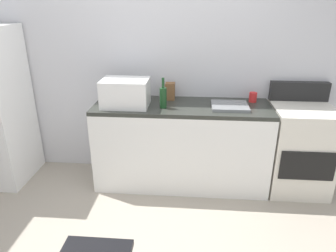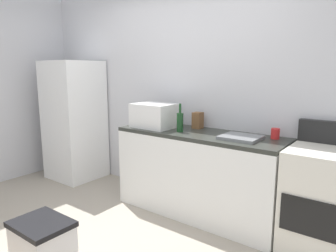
{
  "view_description": "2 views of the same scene",
  "coord_description": "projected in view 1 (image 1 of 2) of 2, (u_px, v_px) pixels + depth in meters",
  "views": [
    {
      "loc": [
        0.4,
        -1.8,
        1.9
      ],
      "look_at": [
        0.19,
        0.81,
        0.83
      ],
      "focal_mm": 33.15,
      "sensor_mm": 36.0,
      "label": 1
    },
    {
      "loc": [
        1.94,
        -1.53,
        1.55
      ],
      "look_at": [
        0.26,
        0.7,
        1.04
      ],
      "focal_mm": 33.06,
      "sensor_mm": 36.0,
      "label": 2
    }
  ],
  "objects": [
    {
      "name": "knife_block",
      "position": [
        170.0,
        91.0,
        3.3
      ],
      "size": [
        0.1,
        0.1,
        0.18
      ],
      "primitive_type": "cube",
      "color": "brown",
      "rests_on": "kitchen_counter"
    },
    {
      "name": "microwave",
      "position": [
        126.0,
        93.0,
        3.08
      ],
      "size": [
        0.46,
        0.34,
        0.27
      ],
      "primitive_type": "cube",
      "color": "white",
      "rests_on": "kitchen_counter"
    },
    {
      "name": "coffee_mug",
      "position": [
        253.0,
        97.0,
        3.23
      ],
      "size": [
        0.08,
        0.08,
        0.1
      ],
      "primitive_type": "cylinder",
      "color": "red",
      "rests_on": "kitchen_counter"
    },
    {
      "name": "sink_basin",
      "position": [
        230.0,
        106.0,
        3.07
      ],
      "size": [
        0.36,
        0.32,
        0.03
      ],
      "primitive_type": "cube",
      "color": "slate",
      "rests_on": "kitchen_counter"
    },
    {
      "name": "wall_back",
      "position": [
        156.0,
        59.0,
        3.34
      ],
      "size": [
        5.0,
        0.1,
        2.6
      ],
      "primitive_type": "cube",
      "color": "silver",
      "rests_on": "ground_plane"
    },
    {
      "name": "wine_bottle",
      "position": [
        163.0,
        97.0,
        3.03
      ],
      "size": [
        0.07,
        0.07,
        0.3
      ],
      "color": "#193F1E",
      "rests_on": "kitchen_counter"
    },
    {
      "name": "kitchen_counter",
      "position": [
        181.0,
        145.0,
        3.32
      ],
      "size": [
        1.8,
        0.6,
        0.9
      ],
      "color": "white",
      "rests_on": "ground_plane"
    },
    {
      "name": "stove_oven",
      "position": [
        298.0,
        147.0,
        3.23
      ],
      "size": [
        0.6,
        0.61,
        1.1
      ],
      "color": "silver",
      "rests_on": "ground_plane"
    }
  ]
}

